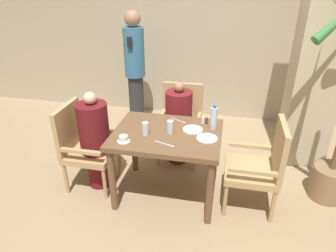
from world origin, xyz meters
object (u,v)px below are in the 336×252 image
Objects in this scene: plate_main_left at (193,130)px; water_bottle at (214,118)px; glass_tall_near at (170,127)px; diner_in_far_chair at (179,122)px; chair_far_side at (180,120)px; standing_host at (135,68)px; chair_right_side at (261,164)px; teacup_with_saucer at (123,139)px; chair_left_side at (83,144)px; glass_tall_mid at (146,129)px; plate_main_right at (207,138)px; diner_in_left_chair at (95,140)px.

water_bottle reaches higher than plate_main_left.
glass_tall_near is at bearing -155.33° from water_bottle.
plate_main_left is 0.24m from glass_tall_near.
chair_far_side is at bearing 90.00° from diner_in_far_chair.
standing_host reaches higher than water_bottle.
chair_right_side is 1.35m from teacup_with_saucer.
standing_host reaches higher than teacup_with_saucer.
chair_left_side is at bearing -172.49° from water_bottle.
water_bottle is 1.91× the size of glass_tall_mid.
plate_main_left and plate_main_right have the same top height.
teacup_with_saucer is (-0.76, -0.21, 0.02)m from plate_main_right.
standing_host is (0.13, 1.53, 0.43)m from chair_left_side.
diner_in_far_chair is 1.03m from teacup_with_saucer.
glass_tall_mid is (-0.44, -0.19, 0.06)m from plate_main_left.
standing_host is at bearing 110.69° from glass_tall_mid.
water_bottle is at bearing 8.39° from diner_in_left_chair.
teacup_with_saucer is at bearing -168.49° from chair_right_side.
chair_left_side is at bearing 179.62° from glass_tall_near.
water_bottle is (0.80, 0.45, 0.09)m from teacup_with_saucer.
plate_main_right is at bearing 15.62° from teacup_with_saucer.
plate_main_right is (1.19, -0.05, 0.19)m from diner_in_left_chair.
chair_right_side is 2.36m from standing_host.
diner_in_far_chair is 8.79× the size of teacup_with_saucer.
diner_in_left_chair is 1.28m from water_bottle.
teacup_with_saucer reaches higher than plate_main_right.
glass_tall_near is (0.39, 0.26, 0.04)m from teacup_with_saucer.
standing_host is at bearing 103.96° from teacup_with_saucer.
diner_in_far_chair reaches higher than chair_far_side.
diner_in_far_chair is at bearing -90.00° from chair_far_side.
plate_main_right is 0.38m from glass_tall_near.
chair_far_side reaches higher than plate_main_left.
chair_far_side is at bearing 124.91° from water_bottle.
chair_far_side is 7.16× the size of glass_tall_mid.
chair_left_side reaches higher than teacup_with_saucer.
glass_tall_near is (-0.21, -0.10, 0.06)m from plate_main_left.
plate_main_left is 1.53× the size of glass_tall_near.
chair_left_side is 0.81m from glass_tall_mid.
chair_right_side is at bearing 4.70° from glass_tall_mid.
glass_tall_near reaches higher than plate_main_right.
chair_right_side reaches higher than plate_main_left.
glass_tall_near is (-0.41, -0.19, -0.05)m from water_bottle.
chair_far_side is 4.69× the size of plate_main_left.
plate_main_right is at bearing 4.03° from glass_tall_mid.
plate_main_left is (-0.69, 0.10, 0.25)m from chair_right_side.
water_bottle is (1.23, 0.18, 0.30)m from diner_in_left_chair.
chair_right_side is at bearing 0.00° from chair_left_side.
plate_main_left is at bearing 23.60° from glass_tall_mid.
glass_tall_mid is at bearing -69.31° from standing_host.
diner_in_far_chair reaches higher than plate_main_right.
diner_in_far_chair is at bearing 35.49° from chair_left_side.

